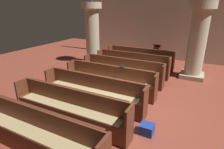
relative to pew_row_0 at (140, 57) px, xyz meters
name	(u,v)px	position (x,y,z in m)	size (l,w,h in m)	color
ground_plane	(122,103)	(0.75, -3.82, -0.51)	(19.20, 19.20, 0.00)	brown
back_wall	(168,19)	(0.75, 2.26, 1.74)	(10.00, 0.16, 4.50)	beige
pew_row_0	(140,57)	(0.00, 0.00, 0.00)	(3.35, 0.47, 0.94)	brown
pew_row_1	(132,63)	(0.00, -1.09, 0.00)	(3.35, 0.46, 0.94)	brown
pew_row_2	(122,70)	(0.00, -2.18, 0.00)	(3.35, 0.47, 0.94)	brown
pew_row_3	(109,79)	(0.00, -3.27, 0.00)	(3.35, 0.46, 0.94)	brown
pew_row_4	(92,90)	(0.00, -4.36, 0.00)	(3.35, 0.46, 0.94)	brown
pew_row_5	(69,107)	(0.00, -5.45, 0.00)	(3.35, 0.47, 0.94)	brown
pew_row_6	(34,131)	(0.00, -6.54, 0.00)	(3.35, 0.46, 0.94)	brown
pillar_aisle_side	(198,40)	(2.51, -0.36, 1.11)	(1.01, 1.01, 3.10)	tan
pillar_far_side	(92,33)	(-2.46, -0.48, 1.11)	(1.01, 1.01, 3.10)	tan
lectern	(156,55)	(0.59, 0.95, -0.05)	(0.48, 0.45, 1.08)	#492215
hymn_book	(122,67)	(0.41, -3.08, 0.45)	(0.14, 0.22, 0.03)	black
kneeler_box_blue	(147,129)	(1.89, -4.92, -0.38)	(0.32, 0.31, 0.25)	navy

